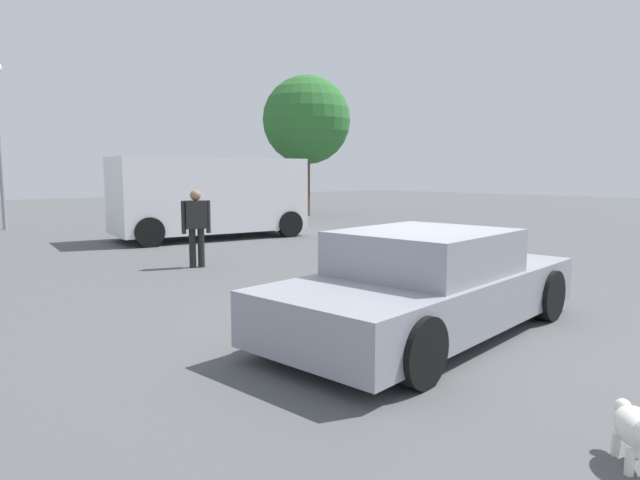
{
  "coord_description": "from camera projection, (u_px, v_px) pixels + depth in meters",
  "views": [
    {
      "loc": [
        -4.97,
        -4.27,
        1.84
      ],
      "look_at": [
        -0.06,
        1.78,
        0.9
      ],
      "focal_mm": 30.85,
      "sensor_mm": 36.0,
      "label": 1
    }
  ],
  "objects": [
    {
      "name": "ground_plane",
      "position": [
        417.0,
        327.0,
        6.62
      ],
      "size": [
        80.0,
        80.0,
        0.0
      ],
      "primitive_type": "plane",
      "color": "#515154"
    },
    {
      "name": "sedan_foreground",
      "position": [
        428.0,
        285.0,
        6.33
      ],
      "size": [
        4.6,
        2.38,
        1.21
      ],
      "rotation": [
        0.0,
        0.0,
        0.15
      ],
      "color": "gray",
      "rests_on": "ground_plane"
    },
    {
      "name": "pedestrian",
      "position": [
        196.0,
        222.0,
        10.78
      ],
      "size": [
        0.55,
        0.35,
        1.53
      ],
      "rotation": [
        0.0,
        0.0,
        1.27
      ],
      "color": "black",
      "rests_on": "ground_plane"
    },
    {
      "name": "van_white",
      "position": [
        210.0,
        195.0,
        15.66
      ],
      "size": [
        5.47,
        2.68,
        2.28
      ],
      "rotation": [
        0.0,
        0.0,
        3.04
      ],
      "color": "white",
      "rests_on": "ground_plane"
    },
    {
      "name": "dog",
      "position": [
        639.0,
        430.0,
        3.4
      ],
      "size": [
        0.5,
        0.46,
        0.42
      ],
      "rotation": [
        0.0,
        0.0,
        3.85
      ],
      "color": "white",
      "rests_on": "ground_plane"
    },
    {
      "name": "tree_back_center",
      "position": [
        307.0,
        120.0,
        23.9
      ],
      "size": [
        3.81,
        3.81,
        6.07
      ],
      "color": "brown",
      "rests_on": "ground_plane"
    }
  ]
}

